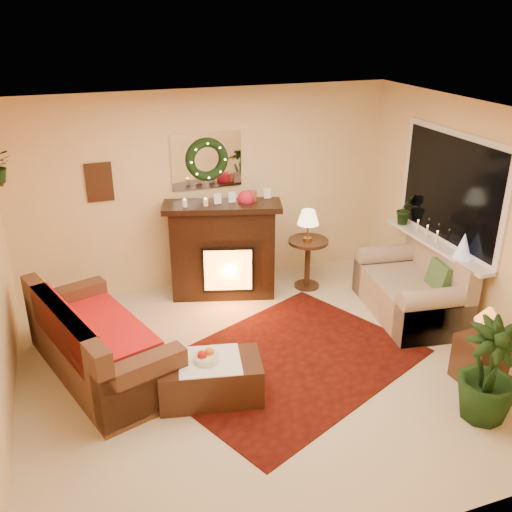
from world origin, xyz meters
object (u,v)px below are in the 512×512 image
object	(u,v)px
coffee_table	(210,379)
loveseat	(411,283)
fireplace	(223,256)
side_table_round	(307,265)
end_table_square	(480,358)
sofa	(101,335)

from	to	relation	value
coffee_table	loveseat	bearing A→B (deg)	27.69
fireplace	loveseat	bearing A→B (deg)	-15.83
fireplace	side_table_round	xyz separation A→B (m)	(1.13, -0.16, -0.22)
end_table_square	coffee_table	bearing A→B (deg)	166.12
side_table_round	coffee_table	distance (m)	2.65
end_table_square	coffee_table	world-z (taller)	end_table_square
loveseat	side_table_round	size ratio (longest dim) A/B	2.23
side_table_round	coffee_table	xyz separation A→B (m)	(-1.87, -1.88, -0.12)
loveseat	sofa	bearing A→B (deg)	-172.23
loveseat	coffee_table	bearing A→B (deg)	-156.17
sofa	loveseat	size ratio (longest dim) A/B	1.30
end_table_square	coffee_table	xyz separation A→B (m)	(-2.63, 0.65, -0.06)
loveseat	side_table_round	bearing A→B (deg)	136.56
sofa	loveseat	world-z (taller)	loveseat
sofa	loveseat	bearing A→B (deg)	-18.13
sofa	fireplace	size ratio (longest dim) A/B	1.52
sofa	end_table_square	world-z (taller)	sofa
loveseat	end_table_square	bearing A→B (deg)	-86.88
fireplace	loveseat	xyz separation A→B (m)	(2.00, -1.26, -0.13)
fireplace	side_table_round	world-z (taller)	fireplace
fireplace	end_table_square	xyz separation A→B (m)	(1.89, -2.69, -0.28)
sofa	coffee_table	bearing A→B (deg)	-58.38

